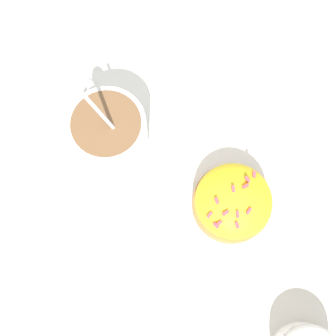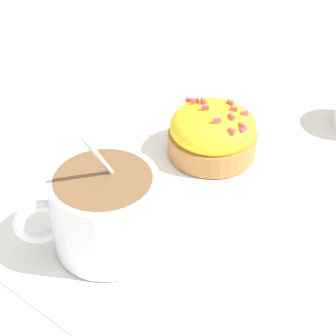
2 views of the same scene
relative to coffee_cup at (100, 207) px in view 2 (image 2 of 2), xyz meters
name	(u,v)px [view 2 (image 2 of 2)]	position (x,y,z in m)	size (l,w,h in m)	color
ground_plane	(168,197)	(-0.08, 0.00, -0.04)	(3.00, 3.00, 0.00)	silver
paper_napkin	(168,195)	(-0.08, 0.00, -0.04)	(0.32, 0.30, 0.00)	white
coffee_cup	(100,207)	(0.00, 0.00, 0.00)	(0.10, 0.09, 0.12)	white
frosted_pastry	(213,132)	(-0.16, 0.00, -0.01)	(0.09, 0.09, 0.06)	#B2753D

